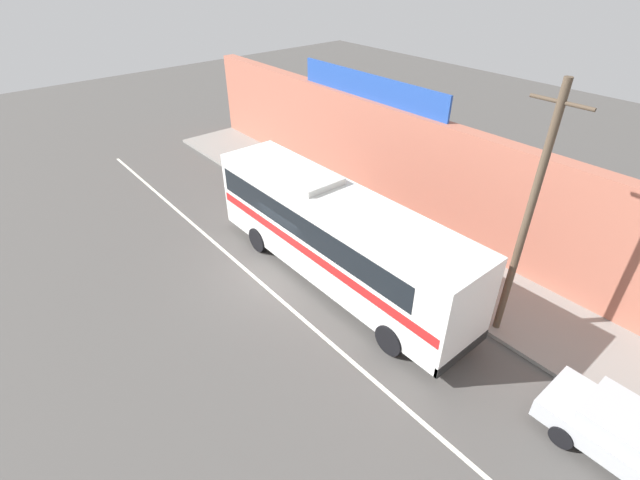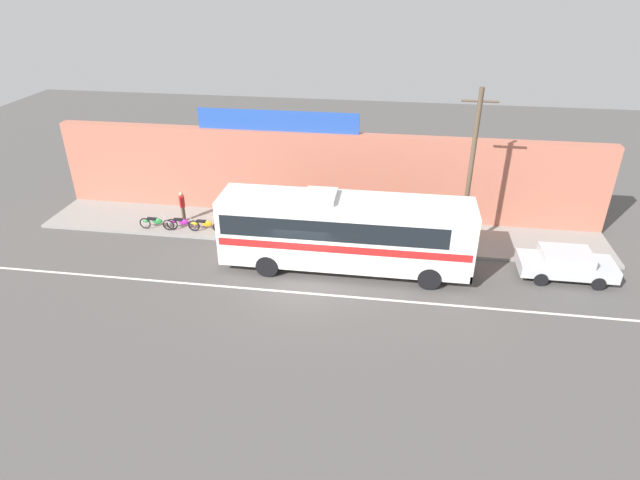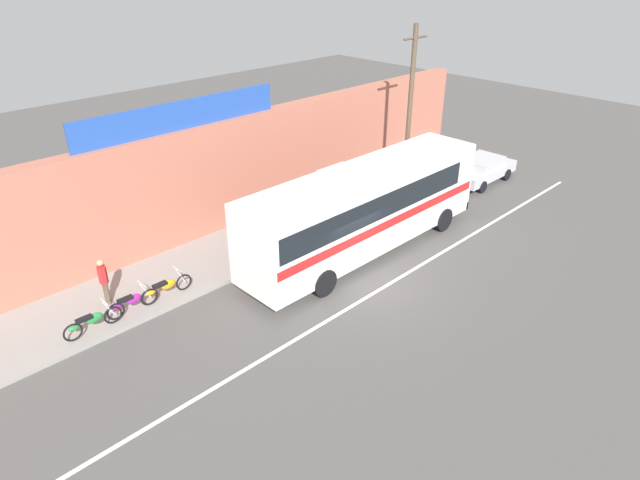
% 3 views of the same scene
% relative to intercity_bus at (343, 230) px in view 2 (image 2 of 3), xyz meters
% --- Properties ---
extents(ground_plane, '(70.00, 70.00, 0.00)m').
position_rel_intercity_bus_xyz_m(ground_plane, '(-1.76, -1.55, -2.07)').
color(ground_plane, '#4F4C49').
extents(sidewalk_slab, '(30.00, 3.60, 0.14)m').
position_rel_intercity_bus_xyz_m(sidewalk_slab, '(-1.76, 3.65, -2.00)').
color(sidewalk_slab, gray).
rests_on(sidewalk_slab, ground_plane).
extents(storefront_facade, '(30.00, 0.70, 4.80)m').
position_rel_intercity_bus_xyz_m(storefront_facade, '(-1.76, 5.80, 0.33)').
color(storefront_facade, '#B26651').
rests_on(storefront_facade, ground_plane).
extents(storefront_billboard, '(8.78, 0.12, 1.10)m').
position_rel_intercity_bus_xyz_m(storefront_billboard, '(-4.24, 5.80, 3.28)').
color(storefront_billboard, '#234CAD').
rests_on(storefront_billboard, storefront_facade).
extents(road_center_stripe, '(30.00, 0.14, 0.01)m').
position_rel_intercity_bus_xyz_m(road_center_stripe, '(-1.76, -2.35, -2.06)').
color(road_center_stripe, silver).
rests_on(road_center_stripe, ground_plane).
extents(intercity_bus, '(11.51, 2.61, 3.78)m').
position_rel_intercity_bus_xyz_m(intercity_bus, '(0.00, 0.00, 0.00)').
color(intercity_bus, white).
rests_on(intercity_bus, ground_plane).
extents(parked_car, '(4.22, 1.90, 1.37)m').
position_rel_intercity_bus_xyz_m(parked_car, '(10.16, 0.71, -1.33)').
color(parked_car, '#B7BABF').
rests_on(parked_car, ground_plane).
extents(utility_pole, '(1.60, 0.22, 8.03)m').
position_rel_intercity_bus_xyz_m(utility_pole, '(5.60, 2.28, 2.23)').
color(utility_pole, brown).
rests_on(utility_pole, sidewalk_slab).
extents(motorcycle_blue, '(1.96, 0.56, 0.94)m').
position_rel_intercity_bus_xyz_m(motorcycle_blue, '(-7.58, 2.45, -1.50)').
color(motorcycle_blue, black).
rests_on(motorcycle_blue, sidewalk_slab).
extents(motorcycle_black, '(1.82, 0.56, 0.94)m').
position_rel_intercity_bus_xyz_m(motorcycle_black, '(-8.87, 2.46, -1.50)').
color(motorcycle_black, black).
rests_on(motorcycle_black, sidewalk_slab).
extents(motorcycle_red, '(1.93, 0.56, 0.94)m').
position_rel_intercity_bus_xyz_m(motorcycle_red, '(-10.29, 2.34, -1.50)').
color(motorcycle_red, black).
rests_on(motorcycle_red, sidewalk_slab).
extents(motorcycle_orange, '(1.83, 0.56, 0.94)m').
position_rel_intercity_bus_xyz_m(motorcycle_orange, '(-3.68, 2.45, -1.50)').
color(motorcycle_orange, black).
rests_on(motorcycle_orange, sidewalk_slab).
extents(pedestrian_far_left, '(0.30, 0.48, 1.73)m').
position_rel_intercity_bus_xyz_m(pedestrian_far_left, '(-9.22, 3.56, -0.92)').
color(pedestrian_far_left, brown).
rests_on(pedestrian_far_left, sidewalk_slab).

